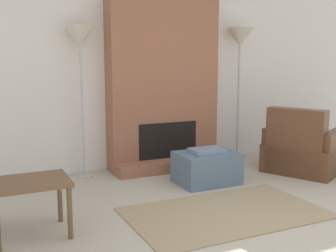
% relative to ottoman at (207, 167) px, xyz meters
% --- Properties ---
extents(wall_back, '(7.31, 0.06, 2.60)m').
position_rel_ottoman_xyz_m(wall_back, '(-0.13, 1.18, 1.10)').
color(wall_back, silver).
rests_on(wall_back, ground_plane).
extents(fireplace, '(1.57, 0.59, 2.60)m').
position_rel_ottoman_xyz_m(fireplace, '(-0.13, 0.98, 1.04)').
color(fireplace, '#935B42').
rests_on(fireplace, ground_plane).
extents(ottoman, '(0.73, 0.54, 0.43)m').
position_rel_ottoman_xyz_m(ottoman, '(0.00, 0.00, 0.00)').
color(ottoman, slate).
rests_on(ottoman, ground_plane).
extents(armchair, '(1.23, 1.22, 0.89)m').
position_rel_ottoman_xyz_m(armchair, '(1.45, -0.09, 0.07)').
color(armchair, brown).
rests_on(armchair, ground_plane).
extents(side_table, '(0.65, 0.50, 0.50)m').
position_rel_ottoman_xyz_m(side_table, '(-2.16, -0.69, 0.22)').
color(side_table, brown).
rests_on(side_table, ground_plane).
extents(floor_lamp_left, '(0.39, 0.39, 1.92)m').
position_rel_ottoman_xyz_m(floor_lamp_left, '(-1.29, 0.94, 1.51)').
color(floor_lamp_left, '#ADADB2').
rests_on(floor_lamp_left, ground_plane).
extents(floor_lamp_right, '(0.39, 0.39, 1.96)m').
position_rel_ottoman_xyz_m(floor_lamp_right, '(1.10, 0.94, 1.55)').
color(floor_lamp_right, '#ADADB2').
rests_on(floor_lamp_right, ground_plane).
extents(area_rug, '(1.93, 1.17, 0.01)m').
position_rel_ottoman_xyz_m(area_rug, '(-0.35, -0.97, -0.19)').
color(area_rug, '#9E8966').
rests_on(area_rug, ground_plane).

